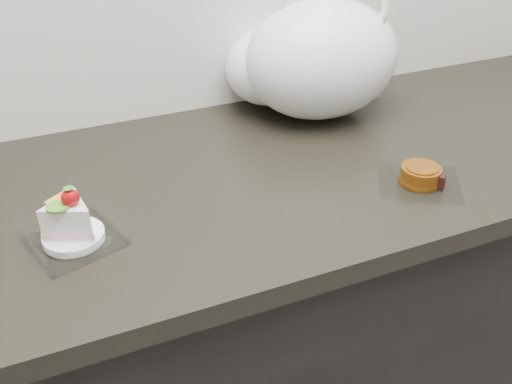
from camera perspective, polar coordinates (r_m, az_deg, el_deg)
counter at (r=1.38m, az=-0.07°, el=-14.04°), size 2.04×0.64×0.90m
cake_tray at (r=0.93m, az=-17.93°, el=-3.41°), size 0.16×0.16×0.10m
mooncake_wrap at (r=1.09m, az=16.17°, el=1.50°), size 0.20×0.19×0.03m
plastic_bag at (r=1.28m, az=5.57°, el=13.06°), size 0.44×0.39×0.32m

